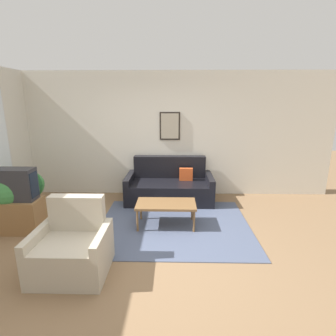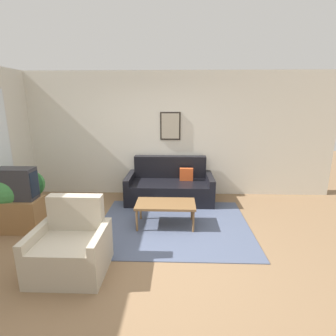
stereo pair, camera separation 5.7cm
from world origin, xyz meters
name	(u,v)px [view 2 (the right image)]	position (x,y,z in m)	size (l,w,h in m)	color
ground_plane	(135,252)	(0.00, 0.00, 0.00)	(16.00, 16.00, 0.00)	#846647
area_rug	(174,225)	(0.54, 0.83, 0.01)	(2.56, 2.14, 0.01)	#4C5670
wall_back	(151,135)	(0.00, 2.48, 1.35)	(8.00, 0.09, 2.70)	beige
couch	(170,187)	(0.43, 2.02, 0.31)	(1.80, 0.90, 0.91)	black
coffee_table	(166,205)	(0.40, 0.82, 0.38)	(1.00, 0.54, 0.42)	brown
tv_stand	(21,214)	(-1.97, 0.59, 0.27)	(0.69, 0.43, 0.54)	olive
tv	(16,184)	(-1.97, 0.59, 0.80)	(0.59, 0.28, 0.52)	#2D2D33
armchair	(71,248)	(-0.73, -0.43, 0.30)	(0.88, 0.76, 0.90)	#B2A893
potted_plant_tall	(9,193)	(-2.16, 0.66, 0.62)	(0.60, 0.60, 0.95)	#935638
potted_plant_by_window	(31,187)	(-2.15, 1.28, 0.52)	(0.50, 0.50, 0.81)	#935638
potted_plant_small	(26,187)	(-2.18, 1.18, 0.54)	(0.58, 0.58, 0.87)	slate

